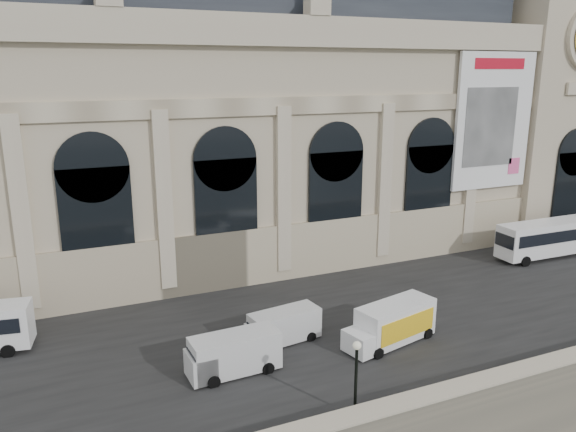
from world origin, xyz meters
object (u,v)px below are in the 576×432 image
Objects in this scene: van_b at (230,355)px; van_c at (281,327)px; bus_right at (553,237)px; box_truck at (391,324)px; lamp_right at (356,380)px.

van_b is 5.02m from van_c.
van_b is (-35.82, -8.32, -0.76)m from bus_right.
bus_right reaches higher than van_c.
van_b is 11.16m from box_truck.
bus_right is 36.78m from van_b.
van_c is at bearing 91.92° from lamp_right.
box_truck is at bearing -2.78° from van_b.
bus_right reaches higher than van_b.
van_c is at bearing 156.12° from box_truck.
lamp_right is (-31.14, -15.16, 0.15)m from bus_right.
van_b is at bearing -150.63° from van_c.
van_c is 7.42m from box_truck.
bus_right is 2.81× the size of lamp_right.
lamp_right is (-6.47, -6.29, 0.80)m from box_truck.
box_truck is (-24.67, -8.86, -0.65)m from bus_right.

